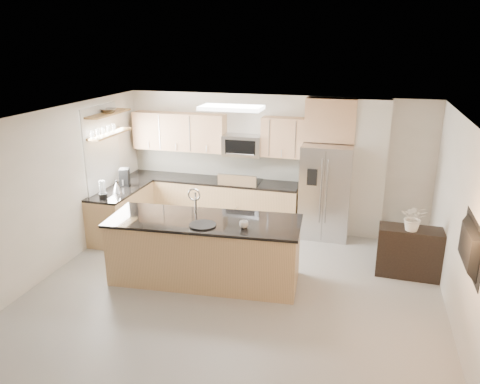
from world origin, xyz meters
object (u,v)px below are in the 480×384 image
(bowl, at_px, (108,110))
(credenza, at_px, (410,252))
(kettle, at_px, (117,187))
(coffee_maker, at_px, (124,178))
(platter, at_px, (203,225))
(range, at_px, (241,203))
(refrigerator, at_px, (325,191))
(island, at_px, (205,250))
(flower_vase, at_px, (415,211))
(blender, at_px, (103,191))
(television, at_px, (464,246))
(microwave, at_px, (243,145))
(cup, at_px, (244,224))

(bowl, bearing_deg, credenza, -4.25)
(kettle, bearing_deg, bowl, 125.49)
(coffee_maker, bearing_deg, platter, -38.02)
(range, xyz_separation_m, credenza, (3.14, -1.33, -0.07))
(refrigerator, relative_size, kettle, 7.67)
(platter, bearing_deg, kettle, 148.63)
(island, distance_m, kettle, 2.39)
(flower_vase, bearing_deg, refrigerator, 136.89)
(blender, bearing_deg, kettle, 82.68)
(refrigerator, bearing_deg, blender, -156.90)
(kettle, distance_m, bowl, 1.41)
(range, bearing_deg, television, -41.64)
(microwave, bearing_deg, cup, -74.55)
(range, height_order, credenza, range)
(refrigerator, relative_size, credenza, 1.77)
(blender, relative_size, television, 0.31)
(kettle, bearing_deg, television, -18.68)
(credenza, relative_size, television, 0.93)
(refrigerator, xyz_separation_m, blender, (-3.73, -1.59, 0.17))
(cup, bearing_deg, blender, 163.43)
(credenza, bearing_deg, blender, -175.04)
(credenza, relative_size, bowl, 2.67)
(refrigerator, relative_size, flower_vase, 2.80)
(refrigerator, relative_size, island, 0.60)
(refrigerator, height_order, cup, refrigerator)
(bowl, bearing_deg, island, -31.06)
(platter, height_order, coffee_maker, coffee_maker)
(range, bearing_deg, refrigerator, -1.60)
(microwave, xyz_separation_m, cup, (0.72, -2.59, -0.57))
(refrigerator, height_order, bowl, bowl)
(credenza, xyz_separation_m, platter, (-3.02, -1.22, 0.62))
(microwave, distance_m, television, 4.79)
(kettle, height_order, bowl, bowl)
(credenza, distance_m, flower_vase, 0.72)
(credenza, bearing_deg, coffee_maker, 176.06)
(kettle, xyz_separation_m, coffee_maker, (-0.07, 0.42, 0.05))
(bowl, bearing_deg, platter, -34.41)
(range, relative_size, bowl, 3.04)
(range, xyz_separation_m, refrigerator, (1.66, -0.05, 0.42))
(microwave, distance_m, cup, 2.75)
(blender, xyz_separation_m, coffee_maker, (-0.02, 0.81, 0.01))
(platter, height_order, television, television)
(microwave, bearing_deg, bowl, -154.81)
(credenza, bearing_deg, television, -76.59)
(range, relative_size, television, 1.06)
(refrigerator, xyz_separation_m, platter, (-1.54, -2.51, 0.13))
(cup, xyz_separation_m, platter, (-0.60, -0.08, -0.04))
(cup, relative_size, kettle, 0.56)
(bowl, bearing_deg, refrigerator, 12.80)
(platter, xyz_separation_m, bowl, (-2.37, 1.62, 1.37))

